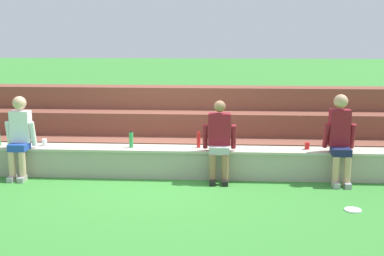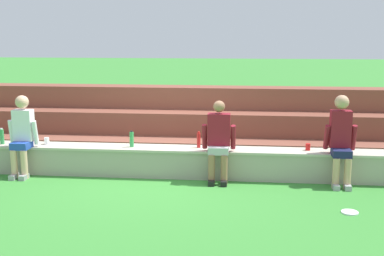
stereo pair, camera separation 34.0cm
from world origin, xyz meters
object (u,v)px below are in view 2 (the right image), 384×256
person_left_of_center (219,139)px  water_bottle_mid_left (132,139)px  person_far_left (22,133)px  person_center (341,138)px  frisbee (350,212)px  water_bottle_center_gap (2,136)px  plastic_cup_right_end (47,141)px  water_bottle_mid_right (199,140)px  plastic_cup_middle (308,147)px

person_left_of_center → water_bottle_mid_left: bearing=171.1°
person_far_left → water_bottle_mid_left: size_ratio=4.90×
person_center → frisbee: bearing=-93.7°
person_left_of_center → water_bottle_center_gap: (-3.80, 0.22, -0.08)m
plastic_cup_right_end → person_center: bearing=-2.7°
person_left_of_center → water_bottle_mid_right: (-0.35, 0.30, -0.08)m
water_bottle_mid_left → water_bottle_mid_right: water_bottle_mid_left is taller
water_bottle_center_gap → person_center: bearing=-1.8°
water_bottle_center_gap → water_bottle_mid_left: (2.31, 0.01, -0.00)m
person_left_of_center → water_bottle_center_gap: size_ratio=4.74×
frisbee → person_center: bearing=86.3°
person_far_left → water_bottle_mid_left: 1.85m
person_left_of_center → person_center: size_ratio=0.93×
water_bottle_mid_left → plastic_cup_middle: bearing=1.1°
water_bottle_center_gap → frisbee: water_bottle_center_gap is taller
person_left_of_center → frisbee: size_ratio=5.77×
water_bottle_mid_right → water_bottle_center_gap: bearing=-178.7°
person_left_of_center → person_center: person_center is taller
water_bottle_mid_left → frisbee: 3.73m
person_far_left → person_left_of_center: 3.33m
water_bottle_center_gap → plastic_cup_right_end: (0.79, 0.06, -0.08)m
water_bottle_center_gap → frisbee: 5.89m
plastic_cup_middle → frisbee: size_ratio=0.48×
person_far_left → plastic_cup_right_end: size_ratio=11.74×
plastic_cup_right_end → frisbee: bearing=-17.7°
person_left_of_center → frisbee: person_left_of_center is taller
person_far_left → person_center: bearing=0.5°
person_left_of_center → plastic_cup_right_end: size_ratio=11.38×
person_center → water_bottle_center_gap: bearing=178.2°
water_bottle_center_gap → person_far_left: bearing=-24.9°
plastic_cup_middle → person_left_of_center: bearing=-168.7°
water_bottle_mid_left → frisbee: water_bottle_mid_left is taller
person_left_of_center → plastic_cup_middle: bearing=11.3°
water_bottle_center_gap → plastic_cup_middle: size_ratio=2.54×
person_center → plastic_cup_right_end: (-4.96, 0.24, -0.22)m
water_bottle_center_gap → plastic_cup_middle: bearing=0.8°
person_center → water_bottle_mid_left: size_ratio=5.14×
plastic_cup_right_end → water_bottle_center_gap: bearing=-175.9°
plastic_cup_right_end → plastic_cup_middle: bearing=0.2°
person_left_of_center → frisbee: 2.36m
frisbee → water_bottle_center_gap: bearing=165.2°
plastic_cup_middle → water_bottle_mid_left: bearing=-178.9°
person_center → plastic_cup_right_end: size_ratio=12.30×
plastic_cup_middle → plastic_cup_right_end: 4.48m
person_center → water_bottle_center_gap: person_center is taller
water_bottle_center_gap → water_bottle_mid_right: size_ratio=1.02×
water_bottle_mid_right → plastic_cup_middle: bearing=-0.3°
water_bottle_mid_left → water_bottle_mid_right: bearing=3.4°
water_bottle_center_gap → water_bottle_mid_right: water_bottle_center_gap is taller
person_left_of_center → water_bottle_mid_left: size_ratio=4.75×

